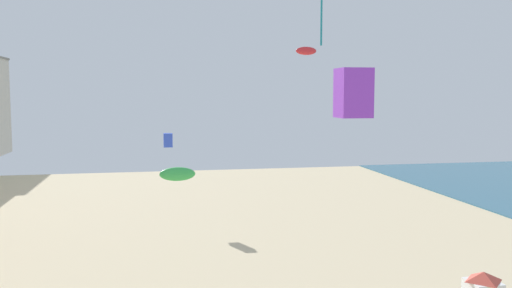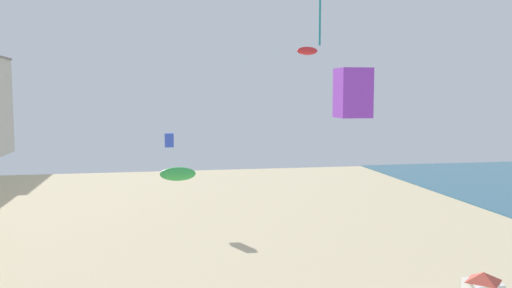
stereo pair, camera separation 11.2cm
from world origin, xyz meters
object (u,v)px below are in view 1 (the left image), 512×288
at_px(kite_green_parafoil, 177,174).
at_px(kite_red_parafoil_2, 306,51).
at_px(kite_blue_box, 168,140).
at_px(kite_purple_box_2, 353,93).

bearing_deg(kite_green_parafoil, kite_red_parafoil_2, 46.58).
relative_size(kite_blue_box, kite_green_parafoil, 0.57).
bearing_deg(kite_purple_box_2, kite_red_parafoil_2, 78.79).
xyz_separation_m(kite_blue_box, kite_green_parafoil, (0.05, -13.33, -0.58)).
relative_size(kite_red_parafoil_2, kite_green_parafoil, 0.83).
distance_m(kite_blue_box, kite_purple_box_2, 23.30).
bearing_deg(kite_green_parafoil, kite_purple_box_2, -57.26).
xyz_separation_m(kite_red_parafoil_2, kite_purple_box_2, (-3.78, -19.06, -2.97)).
relative_size(kite_purple_box_2, kite_green_parafoil, 0.97).
distance_m(kite_red_parafoil_2, kite_green_parafoil, 15.56).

